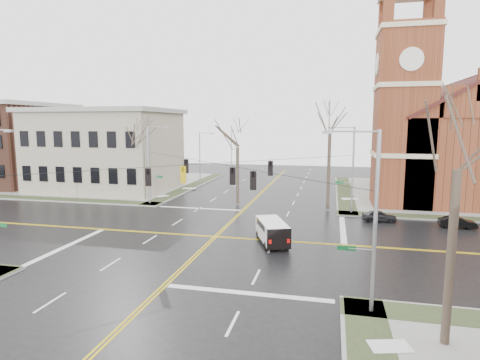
% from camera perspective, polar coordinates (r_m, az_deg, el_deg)
% --- Properties ---
extents(ground, '(120.00, 120.00, 0.00)m').
position_cam_1_polar(ground, '(34.07, -3.51, -8.05)').
color(ground, black).
rests_on(ground, ground).
extents(sidewalks, '(80.00, 80.00, 0.17)m').
position_cam_1_polar(sidewalks, '(34.05, -3.51, -7.92)').
color(sidewalks, gray).
rests_on(sidewalks, ground).
extents(road_markings, '(100.00, 100.00, 0.01)m').
position_cam_1_polar(road_markings, '(34.07, -3.51, -8.04)').
color(road_markings, gold).
rests_on(road_markings, ground).
extents(church, '(24.28, 27.48, 27.50)m').
position_cam_1_polar(church, '(58.24, 28.51, 6.08)').
color(church, brown).
rests_on(church, ground).
extents(civic_building_a, '(18.00, 14.00, 11.00)m').
position_cam_1_polar(civic_building_a, '(60.32, -18.40, 3.88)').
color(civic_building_a, gray).
rests_on(civic_building_a, ground).
extents(civic_building_b, '(18.00, 16.00, 12.00)m').
position_cam_1_polar(civic_building_b, '(74.16, -30.95, 4.23)').
color(civic_building_b, brown).
rests_on(civic_building_b, ground).
extents(signal_pole_ne, '(2.75, 0.22, 9.00)m').
position_cam_1_polar(signal_pole_ne, '(43.15, 15.54, 1.78)').
color(signal_pole_ne, gray).
rests_on(signal_pole_ne, ground).
extents(signal_pole_nw, '(2.75, 0.22, 9.00)m').
position_cam_1_polar(signal_pole_nw, '(47.82, -12.71, 2.45)').
color(signal_pole_nw, gray).
rests_on(signal_pole_nw, ground).
extents(signal_pole_se, '(2.75, 0.22, 9.00)m').
position_cam_1_polar(signal_pole_se, '(20.46, 18.22, -5.00)').
color(signal_pole_se, gray).
rests_on(signal_pole_se, ground).
extents(span_wires, '(23.02, 23.02, 0.03)m').
position_cam_1_polar(span_wires, '(32.90, -3.60, 2.39)').
color(span_wires, black).
rests_on(span_wires, ground).
extents(traffic_signals, '(8.21, 8.26, 1.30)m').
position_cam_1_polar(traffic_signals, '(32.35, -3.93, 0.95)').
color(traffic_signals, black).
rests_on(traffic_signals, ground).
extents(streetlight_north_a, '(2.30, 0.20, 8.00)m').
position_cam_1_polar(streetlight_north_a, '(62.85, -5.62, 3.45)').
color(streetlight_north_a, gray).
rests_on(streetlight_north_a, ground).
extents(streetlight_north_b, '(2.30, 0.20, 8.00)m').
position_cam_1_polar(streetlight_north_b, '(82.01, -1.15, 4.55)').
color(streetlight_north_b, gray).
rests_on(streetlight_north_b, ground).
extents(cargo_van, '(3.42, 5.04, 1.80)m').
position_cam_1_polar(cargo_van, '(32.13, 4.51, -7.08)').
color(cargo_van, white).
rests_on(cargo_van, ground).
extents(parked_car_a, '(3.32, 1.53, 1.10)m').
position_cam_1_polar(parked_car_a, '(41.27, 19.17, -4.85)').
color(parked_car_a, black).
rests_on(parked_car_a, ground).
extents(parked_car_b, '(3.21, 1.16, 1.05)m').
position_cam_1_polar(parked_car_b, '(41.65, 28.53, -5.31)').
color(parked_car_b, black).
rests_on(parked_car_b, ground).
extents(tree_nw_far, '(4.00, 4.00, 10.27)m').
position_cam_1_polar(tree_nw_far, '(50.27, -13.70, 5.54)').
color(tree_nw_far, '#352B22').
rests_on(tree_nw_far, ground).
extents(tree_nw_near, '(4.00, 4.00, 9.84)m').
position_cam_1_polar(tree_nw_near, '(46.20, -0.36, 5.19)').
color(tree_nw_near, '#352B22').
rests_on(tree_nw_near, ground).
extents(tree_ne, '(4.00, 4.00, 12.68)m').
position_cam_1_polar(tree_ne, '(44.23, 12.69, 7.49)').
color(tree_ne, '#352B22').
rests_on(tree_ne, ground).
extents(tree_se, '(4.00, 4.00, 11.15)m').
position_cam_1_polar(tree_se, '(18.22, 28.64, 2.82)').
color(tree_se, '#352B22').
rests_on(tree_se, ground).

